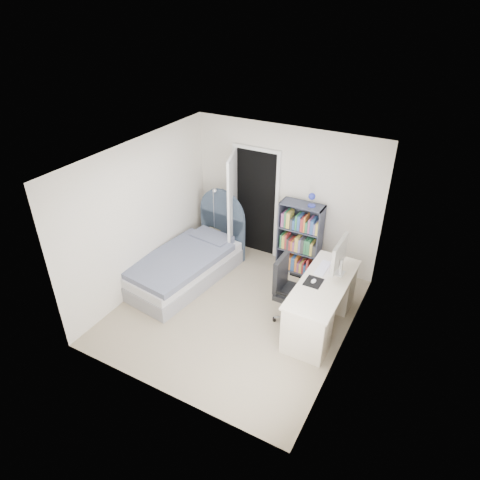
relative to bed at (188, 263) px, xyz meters
The scene contains 8 objects.
room_shell 1.55m from the bed, 19.74° to the right, with size 3.50×3.70×2.60m.
door 1.40m from the bed, 69.29° to the left, with size 0.92×0.79×2.06m.
bed is the anchor object (origin of this frame).
nightstand 1.14m from the bed, 88.44° to the left, with size 0.40×0.40×0.59m.
floor_lamp 0.94m from the bed, 90.43° to the left, with size 0.19×0.19×1.35m.
bookcase 1.97m from the bed, 35.14° to the left, with size 0.73×0.31×1.56m.
desk 2.43m from the bed, ahead, with size 0.65×1.63×1.34m.
office_chair 1.95m from the bed, ahead, with size 0.54×0.56×1.07m.
Camera 1 is at (2.58, -4.54, 4.41)m, focal length 32.00 mm.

